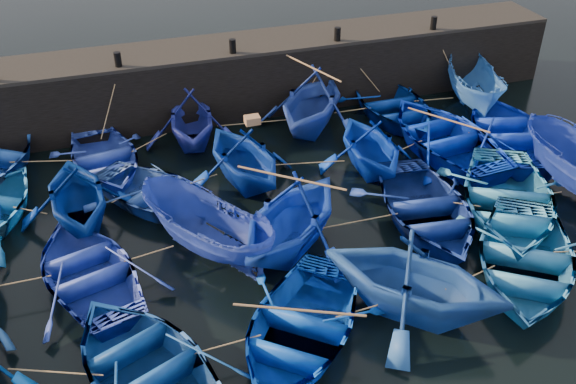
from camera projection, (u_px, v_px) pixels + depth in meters
name	position (u px, v px, depth m)	size (l,w,h in m)	color
ground	(326.00, 279.00, 16.74)	(120.00, 120.00, 0.00)	black
quay_wall	(229.00, 79.00, 24.36)	(26.00, 2.50, 2.50)	black
quay_top	(227.00, 46.00, 23.63)	(26.00, 2.50, 0.12)	black
bollard_1	(118.00, 59.00, 21.72)	(0.24, 0.24, 0.50)	black
bollard_2	(233.00, 46.00, 22.75)	(0.24, 0.24, 0.50)	black
bollard_3	(337.00, 34.00, 23.77)	(0.24, 0.24, 0.50)	black
bollard_4	(434.00, 23.00, 24.79)	(0.24, 0.24, 0.50)	black
boat_1	(104.00, 158.00, 20.97)	(3.19, 4.45, 0.92)	blue
boat_2	(191.00, 118.00, 22.17)	(3.30, 3.83, 2.02)	navy
boat_3	(312.00, 100.00, 22.93)	(3.92, 4.55, 2.39)	#213E9D
boat_4	(393.00, 105.00, 24.12)	(3.59, 5.02, 1.04)	navy
boat_5	(475.00, 87.00, 24.62)	(1.74, 4.61, 1.78)	blue
boat_7	(77.00, 194.00, 18.19)	(3.42, 3.96, 2.09)	navy
boat_8	(155.00, 193.00, 19.26)	(3.15, 4.40, 0.91)	#264B90
boat_9	(244.00, 155.00, 19.93)	(3.50, 4.06, 2.14)	navy
boat_10	(371.00, 144.00, 20.64)	(3.28, 3.81, 2.00)	#0228A6
boat_11	(445.00, 136.00, 21.98)	(4.04, 5.65, 1.17)	#001D94
boat_12	(510.00, 131.00, 22.31)	(3.82, 5.34, 1.11)	#0C2BD0
boat_14	(89.00, 270.00, 16.29)	(3.33, 4.66, 0.97)	#2036A4
boat_15	(206.00, 230.00, 17.06)	(1.68, 4.46, 1.73)	navy
boat_16	(291.00, 216.00, 17.08)	(3.83, 4.44, 2.34)	#1036C1
boat_17	(426.00, 209.00, 18.47)	(3.64, 5.09, 1.06)	navy
boat_18	(508.00, 200.00, 18.74)	(4.01, 5.60, 1.16)	#2373B7
boat_21	(147.00, 366.00, 13.65)	(3.56, 4.98, 1.03)	navy
boat_22	(299.00, 327.00, 14.60)	(3.51, 4.91, 1.02)	#0538B2
boat_23	(415.00, 277.00, 15.02)	(3.88, 4.50, 2.37)	#1A478F
boat_24	(525.00, 259.00, 16.56)	(3.75, 5.24, 1.09)	#2770B4
wooden_crate	(252.00, 120.00, 19.35)	(0.45, 0.35, 0.24)	#956741
mooring_ropes	(274.00, 156.00, 20.29)	(17.86, 11.63, 2.10)	tan
loose_oars	(344.00, 154.00, 18.65)	(9.91, 11.86, 1.44)	#99724C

